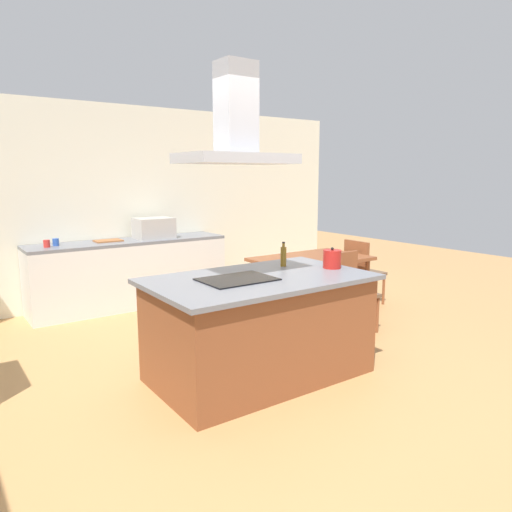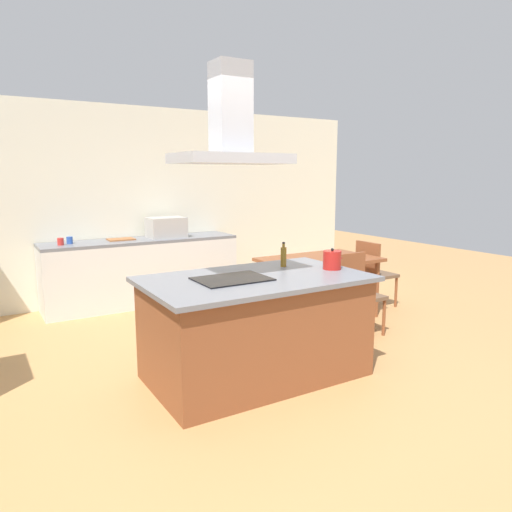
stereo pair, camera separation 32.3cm
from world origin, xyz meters
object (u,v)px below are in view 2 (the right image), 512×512
at_px(countertop_microwave, 166,227).
at_px(dining_table, 319,265).
at_px(cooktop, 232,279).
at_px(range_hood, 231,131).
at_px(chair_at_right_end, 373,270).
at_px(tea_kettle, 332,260).
at_px(coffee_mug_red, 61,242).
at_px(coffee_mug_blue, 70,240).
at_px(olive_oil_bottle, 283,256).
at_px(chair_facing_island, 356,288).
at_px(cutting_board, 121,239).

bearing_deg(countertop_microwave, dining_table, -53.23).
relative_size(cooktop, range_hood, 0.67).
bearing_deg(chair_at_right_end, countertop_microwave, 141.72).
height_order(tea_kettle, coffee_mug_red, tea_kettle).
bearing_deg(coffee_mug_blue, chair_at_right_end, -27.13).
distance_m(olive_oil_bottle, coffee_mug_red, 3.03).
relative_size(countertop_microwave, chair_facing_island, 0.56).
height_order(olive_oil_bottle, countertop_microwave, countertop_microwave).
xyz_separation_m(cooktop, range_hood, (0.00, 0.00, 1.20)).
xyz_separation_m(cooktop, chair_facing_island, (1.82, 0.45, -0.40)).
height_order(tea_kettle, countertop_microwave, countertop_microwave).
height_order(cutting_board, chair_facing_island, cutting_board).
xyz_separation_m(countertop_microwave, dining_table, (1.32, -1.76, -0.37)).
bearing_deg(coffee_mug_red, coffee_mug_blue, 32.42).
bearing_deg(cooktop, countertop_microwave, 80.07).
bearing_deg(olive_oil_bottle, cooktop, -159.83).
bearing_deg(olive_oil_bottle, countertop_microwave, 94.07).
height_order(cutting_board, dining_table, cutting_board).
bearing_deg(tea_kettle, countertop_microwave, 99.68).
xyz_separation_m(cooktop, chair_at_right_end, (2.74, 1.12, -0.40)).
bearing_deg(coffee_mug_blue, cooktop, -75.18).
bearing_deg(chair_at_right_end, dining_table, 180.00).
bearing_deg(coffee_mug_red, cutting_board, 6.66).
height_order(cooktop, cutting_board, cutting_board).
distance_m(cutting_board, chair_at_right_end, 3.40).
bearing_deg(cooktop, chair_facing_island, 14.00).
xyz_separation_m(tea_kettle, chair_at_right_end, (1.73, 1.20, -0.48)).
bearing_deg(countertop_microwave, coffee_mug_red, -178.35).
bearing_deg(coffee_mug_blue, coffee_mug_red, -147.58).
height_order(cooktop, olive_oil_bottle, olive_oil_bottle).
height_order(countertop_microwave, cutting_board, countertop_microwave).
bearing_deg(range_hood, chair_at_right_end, 22.25).
relative_size(coffee_mug_red, dining_table, 0.06).
bearing_deg(chair_at_right_end, chair_facing_island, -143.99).
bearing_deg(cutting_board, olive_oil_bottle, -73.18).
bearing_deg(cooktop, chair_at_right_end, 22.25).
relative_size(countertop_microwave, coffee_mug_blue, 5.56).
bearing_deg(chair_facing_island, tea_kettle, -146.69).
xyz_separation_m(coffee_mug_red, range_hood, (0.89, -2.84, 1.16)).
relative_size(coffee_mug_red, chair_at_right_end, 0.10).
xyz_separation_m(cooktop, coffee_mug_blue, (-0.77, 2.92, 0.04)).
height_order(cooktop, tea_kettle, tea_kettle).
height_order(olive_oil_bottle, range_hood, range_hood).
height_order(coffee_mug_red, cutting_board, coffee_mug_red).
distance_m(coffee_mug_red, range_hood, 3.19).
distance_m(cutting_board, range_hood, 3.17).
xyz_separation_m(chair_at_right_end, range_hood, (-2.74, -1.12, 1.59)).
relative_size(coffee_mug_blue, range_hood, 0.10).
bearing_deg(cutting_board, dining_table, -43.06).
xyz_separation_m(coffee_mug_red, coffee_mug_blue, (0.12, 0.08, 0.00)).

